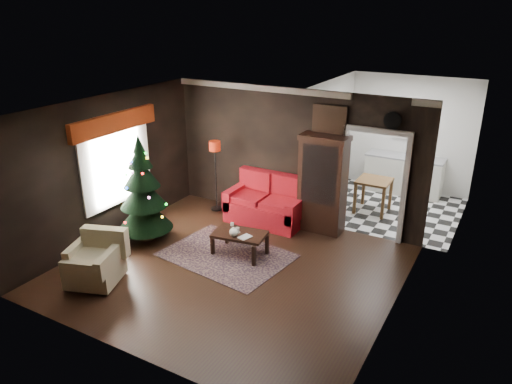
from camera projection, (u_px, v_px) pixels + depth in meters
The scene contains 26 objects.
floor at pixel (231, 270), 8.42m from camera, with size 5.50×5.50×0.00m, color black.
ceiling at pixel (227, 111), 7.40m from camera, with size 5.50×5.50×0.00m, color white.
wall_back at pixel (294, 156), 9.94m from camera, with size 5.50×5.50×0.00m, color black.
wall_front at pixel (120, 262), 5.88m from camera, with size 5.50×5.50×0.00m, color black.
wall_left at pixel (107, 169), 9.16m from camera, with size 5.50×5.50×0.00m, color black.
wall_right at pixel (397, 231), 6.66m from camera, with size 5.50×5.50×0.00m, color black.
doorway at pixel (373, 186), 9.29m from camera, with size 1.10×0.10×2.10m, color silver, non-canonical shape.
left_window at pixel (116, 164), 9.29m from camera, with size 0.05×1.60×1.40m, color white.
valance at pixel (114, 123), 8.95m from camera, with size 0.12×2.10×0.35m, color maroon.
kitchen_floor at pixel (388, 209), 10.90m from camera, with size 3.00×3.00×0.00m, color white.
kitchen_window at pixel (412, 122), 11.45m from camera, with size 0.70×0.06×0.70m, color white.
rug at pixel (227, 255), 8.89m from camera, with size 2.22×1.62×0.01m, color #492E40.
loveseat at pixel (266, 200), 10.09m from camera, with size 1.70×0.90×1.00m, color #9E0602, non-canonical shape.
curio_cabinet at pixel (322, 186), 9.58m from camera, with size 0.90×0.45×1.90m, color black, non-canonical shape.
floor_lamp at pixel (216, 176), 10.50m from camera, with size 0.26×0.26×1.57m, color black, non-canonical shape.
christmas_tree at pixel (143, 190), 9.10m from camera, with size 1.05×1.05×2.01m, color #133718, non-canonical shape.
armchair at pixel (93, 258), 7.87m from camera, with size 0.82×0.82×0.84m, color tan, non-canonical shape.
coffee_table at pixel (240, 243), 8.85m from camera, with size 0.95×0.57×0.43m, color black, non-canonical shape.
teapot at pixel (234, 232), 8.62m from camera, with size 0.18×0.18×0.17m, color white, non-canonical shape.
cup_a at pixel (232, 224), 9.06m from camera, with size 0.07×0.07×0.06m, color white.
cup_b at pixel (237, 229), 8.84m from camera, with size 0.07×0.07×0.06m, color beige.
book at pixel (242, 230), 8.61m from camera, with size 0.17×0.02×0.23m, color tan.
wall_clock at pixel (393, 120), 8.65m from camera, with size 0.32×0.32×0.06m, color white.
painting at pixel (330, 120), 9.25m from camera, with size 0.62×0.05×0.52m, color #B1864B.
kitchen_counter at pixel (403, 175), 11.71m from camera, with size 1.80×0.60×0.90m, color silver.
kitchen_table at pixel (373, 196), 10.65m from camera, with size 0.70×0.70×0.75m, color brown, non-canonical shape.
Camera 1 is at (3.97, -6.19, 4.34)m, focal length 33.81 mm.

